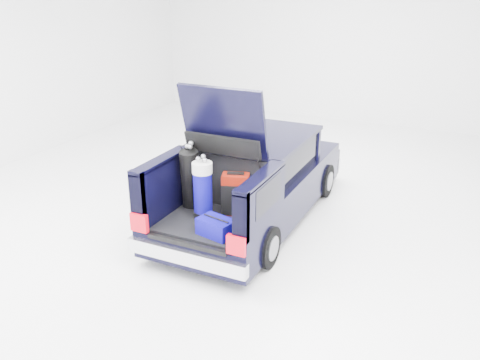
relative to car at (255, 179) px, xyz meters
The scene contains 6 objects.
ground 0.68m from the car, 90.00° to the right, with size 14.00×14.00×0.00m, color white.
car is the anchor object (origin of this frame).
red_suitcase 1.23m from the car, 80.20° to the right, with size 0.45×0.37×0.64m.
black_golf_bag 1.43m from the car, 110.79° to the right, with size 0.40×0.47×1.03m.
blue_golf_bag 1.58m from the car, 95.30° to the right, with size 0.34×0.34×0.96m.
blue_duffel 1.94m from the car, 81.97° to the right, with size 0.54×0.42×0.26m.
Camera 1 is at (3.19, -7.18, 3.83)m, focal length 38.00 mm.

